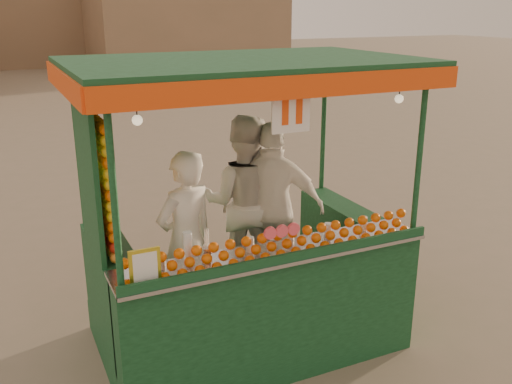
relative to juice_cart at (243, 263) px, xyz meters
name	(u,v)px	position (x,y,z in m)	size (l,w,h in m)	color
ground	(279,328)	(0.44, 0.14, -0.84)	(90.00, 90.00, 0.00)	#6C604D
building_right	(183,17)	(7.44, 24.14, 1.66)	(9.00, 6.00, 5.00)	#8B6B4F
juice_cart	(243,263)	(0.00, 0.00, 0.00)	(2.85, 1.85, 2.59)	#0E3618
vendor_left	(186,241)	(-0.47, 0.12, 0.25)	(0.67, 0.55, 1.58)	white
vendor_middle	(244,202)	(0.30, 0.66, 0.32)	(1.05, 0.98, 1.72)	white
vendor_right	(273,208)	(0.51, 0.44, 0.30)	(1.05, 0.86, 1.68)	white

